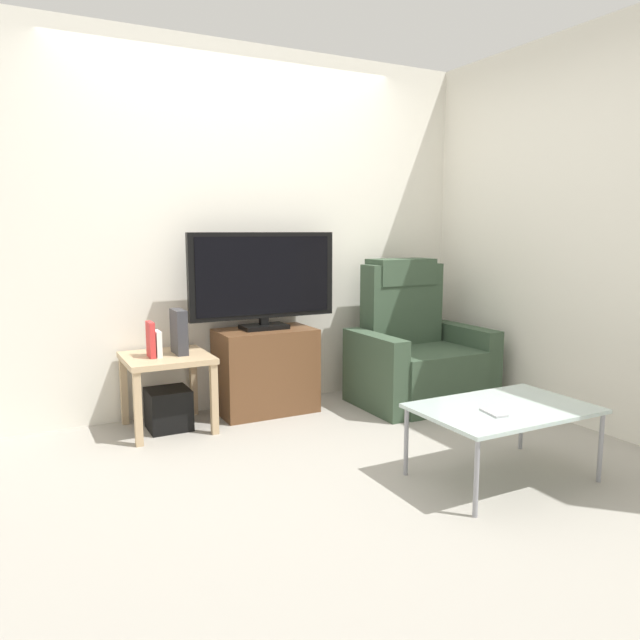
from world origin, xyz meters
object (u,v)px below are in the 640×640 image
at_px(tv_stand, 266,370).
at_px(coffee_table, 504,411).
at_px(book_leftmost, 151,340).
at_px(game_console, 179,332).
at_px(recliner_armchair, 416,353).
at_px(cell_phone, 494,413).
at_px(book_middle, 157,344).
at_px(side_table, 167,367).
at_px(subwoofer_box, 168,409).
at_px(television, 263,278).

distance_m(tv_stand, coffee_table, 1.80).
bearing_deg(book_leftmost, game_console, 8.97).
xyz_separation_m(recliner_armchair, cell_phone, (-0.62, -1.47, 0.02)).
relative_size(book_middle, game_console, 0.58).
height_order(recliner_armchair, coffee_table, recliner_armchair).
distance_m(tv_stand, side_table, 0.73).
bearing_deg(subwoofer_box, side_table, -45.00).
bearing_deg(game_console, side_table, -173.66).
xyz_separation_m(side_table, game_console, (0.09, 0.01, 0.23)).
distance_m(television, game_console, 0.71).
height_order(tv_stand, side_table, tv_stand).
relative_size(subwoofer_box, coffee_table, 0.30).
bearing_deg(book_middle, side_table, 18.77).
xyz_separation_m(television, coffee_table, (0.64, -1.70, -0.60)).
bearing_deg(subwoofer_box, recliner_armchair, -6.43).
xyz_separation_m(subwoofer_box, cell_phone, (1.23, -1.68, 0.26)).
height_order(side_table, cell_phone, side_table).
bearing_deg(game_console, coffee_table, -51.94).
distance_m(recliner_armchair, coffee_table, 1.49).
bearing_deg(book_leftmost, tv_stand, 5.79).
height_order(tv_stand, game_console, game_console).
bearing_deg(subwoofer_box, tv_stand, 5.01).
xyz_separation_m(recliner_armchair, subwoofer_box, (-1.85, 0.21, -0.24)).
xyz_separation_m(side_table, cell_phone, (1.23, -1.68, -0.02)).
xyz_separation_m(television, game_console, (-0.63, -0.07, -0.32)).
relative_size(television, game_console, 3.71).
bearing_deg(book_middle, cell_phone, -52.24).
bearing_deg(book_leftmost, book_middle, 0.00).
height_order(game_console, coffee_table, game_console).
xyz_separation_m(side_table, book_middle, (-0.06, -0.02, 0.17)).
distance_m(side_table, cell_phone, 2.08).
bearing_deg(subwoofer_box, coffee_table, -49.86).
xyz_separation_m(television, cell_phone, (0.51, -1.76, -0.57)).
height_order(side_table, book_middle, book_middle).
bearing_deg(side_table, book_middle, -161.23).
distance_m(recliner_armchair, side_table, 1.86).
bearing_deg(subwoofer_box, television, 6.49).
relative_size(tv_stand, television, 0.63).
bearing_deg(subwoofer_box, game_console, 6.34).
bearing_deg(side_table, coffee_table, -49.86).
xyz_separation_m(book_middle, cell_phone, (1.29, -1.66, -0.18)).
relative_size(tv_stand, recliner_armchair, 0.63).
bearing_deg(tv_stand, coffee_table, -69.04).
distance_m(side_table, game_console, 0.24).
height_order(recliner_armchair, subwoofer_box, recliner_armchair).
bearing_deg(subwoofer_box, book_middle, -161.23).
relative_size(side_table, subwoofer_box, 2.01).
relative_size(recliner_armchair, subwoofer_box, 4.02).
distance_m(television, cell_phone, 1.92).
height_order(subwoofer_box, book_middle, book_middle).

